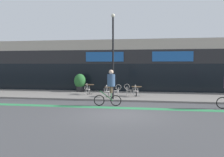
% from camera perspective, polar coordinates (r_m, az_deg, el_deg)
% --- Properties ---
extents(ground_plane, '(120.00, 120.00, 0.00)m').
position_cam_1_polar(ground_plane, '(12.86, 1.83, -7.93)').
color(ground_plane, '#424244').
extents(sidewalk_slab, '(40.00, 5.50, 0.12)m').
position_cam_1_polar(sidewalk_slab, '(19.97, 4.93, -3.81)').
color(sidewalk_slab, slate).
rests_on(sidewalk_slab, ground).
extents(storefront_facade, '(40.00, 4.06, 4.63)m').
position_cam_1_polar(storefront_facade, '(24.51, 6.00, 2.74)').
color(storefront_facade, '#B2A899').
rests_on(storefront_facade, ground).
extents(bike_lane_stripe, '(36.00, 0.70, 0.01)m').
position_cam_1_polar(bike_lane_stripe, '(14.83, 2.99, -6.44)').
color(bike_lane_stripe, '#2D844C').
rests_on(bike_lane_stripe, ground).
extents(bistro_table_0, '(0.75, 0.75, 0.76)m').
position_cam_1_polar(bistro_table_0, '(20.61, -4.94, -1.89)').
color(bistro_table_0, black).
rests_on(bistro_table_0, sidewalk_slab).
extents(bistro_table_1, '(0.68, 0.68, 0.70)m').
position_cam_1_polar(bistro_table_1, '(18.95, -0.74, -2.46)').
color(bistro_table_1, black).
rests_on(bistro_table_1, sidewalk_slab).
extents(bistro_table_2, '(0.77, 0.77, 0.72)m').
position_cam_1_polar(bistro_table_2, '(19.34, 5.36, -2.32)').
color(bistro_table_2, black).
rests_on(bistro_table_2, sidewalk_slab).
extents(cafe_chair_0_near, '(0.42, 0.58, 0.90)m').
position_cam_1_polar(cafe_chair_0_near, '(20.01, -5.42, -2.14)').
color(cafe_chair_0_near, '#B7B2AD').
rests_on(cafe_chair_0_near, sidewalk_slab).
extents(cafe_chair_1_near, '(0.40, 0.58, 0.90)m').
position_cam_1_polar(cafe_chair_1_near, '(18.34, -1.12, -2.60)').
color(cafe_chair_1_near, '#B7B2AD').
rests_on(cafe_chair_1_near, sidewalk_slab).
extents(cafe_chair_1_side, '(0.58, 0.40, 0.90)m').
position_cam_1_polar(cafe_chair_1_side, '(18.84, 1.13, -2.45)').
color(cafe_chair_1_side, '#B7B2AD').
rests_on(cafe_chair_1_side, sidewalk_slab).
extents(cafe_chair_2_near, '(0.44, 0.59, 0.90)m').
position_cam_1_polar(cafe_chair_2_near, '(18.72, 5.17, -2.50)').
color(cafe_chair_2_near, '#B7B2AD').
rests_on(cafe_chair_2_near, sidewalk_slab).
extents(cafe_chair_2_side, '(0.59, 0.43, 0.90)m').
position_cam_1_polar(cafe_chair_2_side, '(19.41, 3.52, -2.29)').
color(cafe_chair_2_side, '#B7B2AD').
rests_on(cafe_chair_2_side, sidewalk_slab).
extents(planter_pot, '(1.01, 1.01, 1.52)m').
position_cam_1_polar(planter_pot, '(22.60, -6.98, -0.76)').
color(planter_pot, '#232326').
rests_on(planter_pot, sidewalk_slab).
extents(lamp_post, '(0.26, 0.26, 5.72)m').
position_cam_1_polar(lamp_post, '(17.67, 0.23, 6.12)').
color(lamp_post, black).
rests_on(lamp_post, sidewalk_slab).
extents(cyclist_0, '(1.64, 0.54, 2.15)m').
position_cam_1_polar(cyclist_0, '(15.44, -0.34, -1.26)').
color(cyclist_0, black).
rests_on(cyclist_0, ground).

